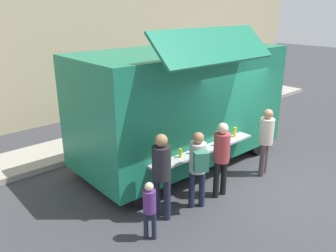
{
  "coord_description": "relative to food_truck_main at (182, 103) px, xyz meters",
  "views": [
    {
      "loc": [
        -6.56,
        -3.77,
        3.99
      ],
      "look_at": [
        -1.47,
        1.96,
        1.3
      ],
      "focal_mm": 36.56,
      "sensor_mm": 36.0,
      "label": 1
    }
  ],
  "objects": [
    {
      "name": "customer_extra_browsing",
      "position": [
        1.01,
        -1.91,
        -0.62
      ],
      "size": [
        0.35,
        0.35,
        1.7
      ],
      "rotation": [
        0.0,
        0.0,
        1.83
      ],
      "color": "#514345",
      "rests_on": "ground"
    },
    {
      "name": "customer_front_ordering",
      "position": [
        -0.59,
        -1.86,
        -0.61
      ],
      "size": [
        0.36,
        0.35,
        1.71
      ],
      "rotation": [
        0.0,
        0.0,
        1.48
      ],
      "color": "black",
      "rests_on": "ground"
    },
    {
      "name": "ground_plane",
      "position": [
        0.67,
        -2.34,
        -1.63
      ],
      "size": [
        60.0,
        60.0,
        0.0
      ],
      "primitive_type": "plane",
      "color": "#38383D"
    },
    {
      "name": "customer_rear_waiting",
      "position": [
        -2.11,
        -1.66,
        -0.57
      ],
      "size": [
        0.36,
        0.36,
        1.78
      ],
      "rotation": [
        0.0,
        0.0,
        0.43
      ],
      "color": "#1E2237",
      "rests_on": "ground"
    },
    {
      "name": "trash_bin",
      "position": [
        3.64,
        2.32,
        -1.11
      ],
      "size": [
        0.6,
        0.6,
        1.04
      ],
      "primitive_type": "cylinder",
      "color": "#2E5E37",
      "rests_on": "ground"
    },
    {
      "name": "child_near_queue",
      "position": [
        -2.69,
        -2.01,
        -0.95
      ],
      "size": [
        0.23,
        0.23,
        1.14
      ],
      "rotation": [
        0.0,
        0.0,
        0.65
      ],
      "color": "#1E2239",
      "rests_on": "ground"
    },
    {
      "name": "food_truck_main",
      "position": [
        0.0,
        0.0,
        0.0
      ],
      "size": [
        5.51,
        3.16,
        3.58
      ],
      "rotation": [
        0.0,
        0.0,
        -0.01
      ],
      "color": "#1A7656",
      "rests_on": "ground"
    },
    {
      "name": "customer_mid_with_backpack",
      "position": [
        -1.32,
        -1.87,
        -0.61
      ],
      "size": [
        0.47,
        0.54,
        1.66
      ],
      "rotation": [
        0.0,
        0.0,
        1.01
      ],
      "color": "#1E233B",
      "rests_on": "ground"
    }
  ]
}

